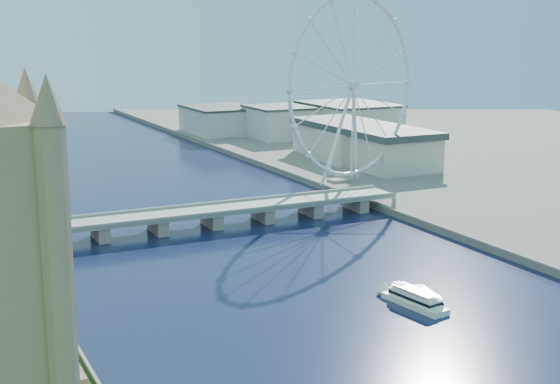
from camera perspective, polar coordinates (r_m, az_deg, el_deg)
westminster_bridge at (r=418.71m, az=-5.01°, el=-1.64°), size 220.00×22.00×9.50m
london_eye at (r=511.13m, az=5.35°, el=7.70°), size 113.60×39.12×124.30m
county_hall at (r=611.35m, az=6.01°, el=1.98°), size 54.00×144.00×35.00m
city_skyline at (r=672.33m, az=-9.88°, el=4.22°), size 505.00×280.00×32.00m
tour_boat_near at (r=305.19m, az=9.81°, el=-8.23°), size 12.96×32.99×7.12m
tour_boat_far at (r=307.17m, az=10.65°, el=-8.13°), size 11.29×27.01×5.76m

